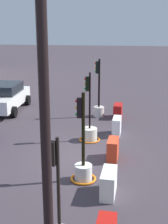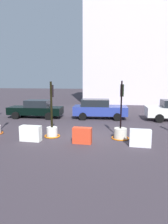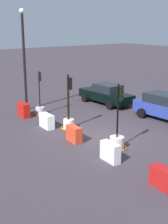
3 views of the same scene
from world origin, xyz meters
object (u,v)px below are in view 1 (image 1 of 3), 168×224
traffic_light_1 (83,165)px  traffic_light_3 (99,105)px  construction_barrier_3 (117,126)px  street_lamp_post (45,117)px  car_white_van (6,97)px  construction_barrier_1 (109,183)px  construction_barrier_4 (118,111)px  traffic_light_2 (89,131)px  construction_barrier_2 (113,149)px

traffic_light_1 → traffic_light_3: (7.75, 0.14, 0.13)m
construction_barrier_3 → street_lamp_post: street_lamp_post is taller
construction_barrier_3 → car_white_van: (3.55, 6.95, 0.41)m
car_white_van → street_lamp_post: (-13.55, -6.03, 3.04)m
construction_barrier_1 → street_lamp_post: (-4.33, 0.86, 3.47)m
construction_barrier_1 → construction_barrier_4: 8.55m
traffic_light_2 → traffic_light_3: (3.89, -0.08, 0.22)m
traffic_light_2 → traffic_light_3: traffic_light_3 is taller
construction_barrier_2 → construction_barrier_3: size_ratio=0.95×
construction_barrier_2 → street_lamp_post: (-7.11, 0.86, 3.47)m
construction_barrier_1 → car_white_van: car_white_van is taller
car_white_van → construction_barrier_2: bearing=-133.0°
construction_barrier_2 → construction_barrier_4: (5.77, -0.03, -0.02)m
construction_barrier_1 → car_white_van: bearing=36.7°
traffic_light_1 → street_lamp_post: 6.19m
traffic_light_1 → construction_barrier_4: bearing=-7.3°
construction_barrier_3 → car_white_van: size_ratio=0.23×
construction_barrier_4 → car_white_van: 6.97m
traffic_light_3 → street_lamp_post: (-12.96, -0.22, 3.21)m
traffic_light_2 → traffic_light_3: bearing=-1.2°
traffic_light_2 → construction_barrier_2: bearing=-149.1°
traffic_light_3 → street_lamp_post: size_ratio=0.49×
traffic_light_1 → construction_barrier_4: traffic_light_1 is taller
traffic_light_2 → traffic_light_1: bearing=-176.7°
traffic_light_3 → construction_barrier_2: bearing=-169.5°
traffic_light_2 → construction_barrier_2: traffic_light_2 is taller
construction_barrier_1 → construction_barrier_3: (5.66, -0.07, 0.02)m
car_white_van → construction_barrier_4: bearing=-95.5°
traffic_light_2 → construction_barrier_3: (0.92, -1.23, -0.02)m
construction_barrier_1 → construction_barrier_2: (2.78, -0.01, 0.00)m
traffic_light_1 → construction_barrier_4: size_ratio=3.18×
construction_barrier_4 → car_white_van: bearing=84.5°
construction_barrier_1 → construction_barrier_2: construction_barrier_2 is taller
traffic_light_2 → construction_barrier_1: traffic_light_2 is taller
traffic_light_1 → construction_barrier_1: (-0.88, -0.94, -0.13)m
traffic_light_2 → construction_barrier_3: 1.54m
construction_barrier_2 → traffic_light_2: bearing=30.9°
construction_barrier_2 → street_lamp_post: street_lamp_post is taller
construction_barrier_4 → traffic_light_1: bearing=172.7°
car_white_van → traffic_light_1: bearing=-144.5°
traffic_light_1 → street_lamp_post: bearing=-179.1°
construction_barrier_1 → traffic_light_3: bearing=7.1°
traffic_light_2 → construction_barrier_4: traffic_light_2 is taller
traffic_light_2 → car_white_van: (4.47, 5.72, 0.39)m
construction_barrier_2 → construction_barrier_4: construction_barrier_2 is taller
traffic_light_1 → construction_barrier_3: bearing=-11.9°
traffic_light_3 → construction_barrier_2: size_ratio=3.38×
traffic_light_1 → construction_barrier_4: (7.67, -0.98, -0.15)m
construction_barrier_3 → traffic_light_3: bearing=21.1°
traffic_light_2 → car_white_van: 7.27m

